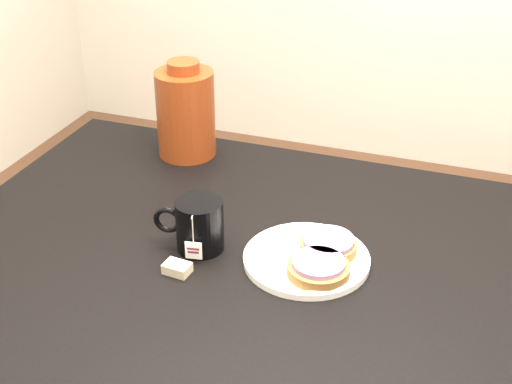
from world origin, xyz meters
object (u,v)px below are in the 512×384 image
(teabag_pouch, at_px, (177,268))
(bagel_package, at_px, (186,112))
(bagel_back, at_px, (328,245))
(bagel_front, at_px, (318,268))
(plate, at_px, (307,258))
(table, at_px, (310,312))
(mug, at_px, (198,225))

(teabag_pouch, height_order, bagel_package, bagel_package)
(bagel_back, height_order, bagel_package, bagel_package)
(bagel_front, bearing_deg, teabag_pouch, -165.07)
(plate, distance_m, bagel_back, 0.05)
(table, bearing_deg, bagel_back, 78.09)
(table, distance_m, mug, 0.25)
(bagel_back, relative_size, teabag_pouch, 2.60)
(table, height_order, plate, plate)
(plate, relative_size, bagel_package, 1.02)
(teabag_pouch, bearing_deg, plate, 27.63)
(plate, bearing_deg, bagel_package, 139.32)
(mug, bearing_deg, table, -12.43)
(mug, height_order, bagel_package, bagel_package)
(teabag_pouch, bearing_deg, bagel_package, 112.26)
(bagel_back, bearing_deg, plate, -137.13)
(table, relative_size, bagel_front, 9.73)
(bagel_front, relative_size, mug, 1.07)
(mug, relative_size, teabag_pouch, 2.99)
(table, bearing_deg, bagel_package, 138.12)
(mug, bearing_deg, bagel_front, -15.29)
(table, xyz_separation_m, bagel_package, (-0.39, 0.35, 0.18))
(bagel_back, bearing_deg, table, -101.91)
(plate, xyz_separation_m, bagel_back, (0.03, 0.03, 0.02))
(bagel_front, distance_m, bagel_package, 0.55)
(plate, height_order, teabag_pouch, teabag_pouch)
(mug, relative_size, bagel_package, 0.62)
(table, distance_m, bagel_front, 0.11)
(table, relative_size, bagel_package, 6.42)
(bagel_back, distance_m, teabag_pouch, 0.27)
(table, height_order, bagel_front, bagel_front)
(plate, relative_size, teabag_pouch, 4.94)
(table, height_order, teabag_pouch, teabag_pouch)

